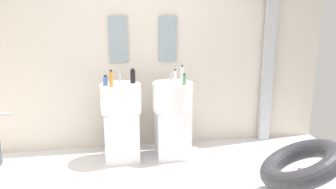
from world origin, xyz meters
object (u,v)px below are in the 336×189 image
soap_bottle_black (133,76)px  lounge_chair (301,169)px  soap_bottle_amber (111,79)px  shower_column (267,63)px  soap_bottle_green (184,80)px  soap_bottle_white (175,75)px  soap_bottle_clear (182,74)px  soap_bottle_blue (106,81)px  pedestal_sink_right (173,117)px  pedestal_sink_left (121,119)px

soap_bottle_black → lounge_chair: bearing=-42.3°
soap_bottle_black → soap_bottle_amber: 0.30m
shower_column → soap_bottle_amber: bearing=-167.8°
soap_bottle_green → soap_bottle_white: bearing=104.5°
soap_bottle_amber → shower_column: bearing=12.2°
soap_bottle_clear → soap_bottle_white: 0.10m
soap_bottle_blue → soap_bottle_white: (0.83, 0.15, 0.01)m
soap_bottle_green → soap_bottle_white: (-0.06, 0.25, 0.01)m
soap_bottle_blue → soap_bottle_amber: bearing=-52.0°
shower_column → soap_bottle_blue: shower_column is taller
soap_bottle_blue → soap_bottle_amber: soap_bottle_amber is taller
shower_column → soap_bottle_blue: size_ratio=16.93×
soap_bottle_amber → pedestal_sink_right: bearing=8.6°
pedestal_sink_left → pedestal_sink_right: (0.62, 0.00, 0.00)m
soap_bottle_blue → soap_bottle_black: 0.33m
soap_bottle_blue → soap_bottle_white: bearing=10.2°
soap_bottle_green → soap_bottle_clear: (0.01, 0.20, 0.03)m
soap_bottle_green → soap_bottle_white: soap_bottle_white is taller
shower_column → soap_bottle_amber: shower_column is taller
soap_bottle_blue → soap_bottle_white: size_ratio=0.86×
pedestal_sink_right → shower_column: size_ratio=0.50×
pedestal_sink_left → soap_bottle_white: bearing=10.4°
pedestal_sink_left → shower_column: size_ratio=0.50×
pedestal_sink_left → soap_bottle_white: (0.67, 0.12, 0.49)m
pedestal_sink_left → soap_bottle_black: size_ratio=5.80×
soap_bottle_green → soap_bottle_clear: soap_bottle_clear is taller
pedestal_sink_left → soap_bottle_green: soap_bottle_green is taller
pedestal_sink_left → lounge_chair: pedestal_sink_left is taller
pedestal_sink_left → shower_column: (1.95, 0.33, 0.58)m
soap_bottle_black → soap_bottle_clear: (0.59, 0.02, 0.01)m
soap_bottle_clear → pedestal_sink_left: bearing=-174.4°
pedestal_sink_right → soap_bottle_clear: soap_bottle_clear is taller
pedestal_sink_right → lounge_chair: bearing=-52.1°
soap_bottle_green → soap_bottle_white: 0.26m
soap_bottle_black → soap_bottle_white: bearing=7.4°
pedestal_sink_left → shower_column: 2.06m
lounge_chair → soap_bottle_clear: size_ratio=5.26×
soap_bottle_clear → soap_bottle_white: (-0.08, 0.05, -0.03)m
soap_bottle_white → soap_bottle_green: bearing=-75.5°
soap_bottle_white → pedestal_sink_right: bearing=-112.0°
soap_bottle_green → soap_bottle_black: size_ratio=0.74×
pedestal_sink_right → soap_bottle_blue: soap_bottle_blue is taller
soap_bottle_green → soap_bottle_amber: bearing=178.9°
soap_bottle_green → soap_bottle_black: bearing=162.7°
soap_bottle_blue → shower_column: bearing=9.7°
soap_bottle_blue → soap_bottle_clear: (0.91, 0.10, 0.04)m
soap_bottle_black → shower_column: bearing=8.8°
pedestal_sink_left → soap_bottle_green: bearing=-9.7°
pedestal_sink_right → soap_bottle_green: (0.11, -0.12, 0.48)m
shower_column → lounge_chair: shower_column is taller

